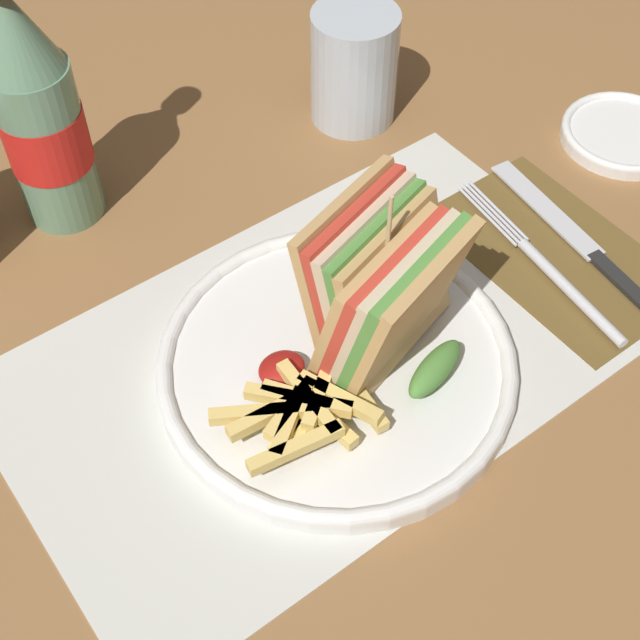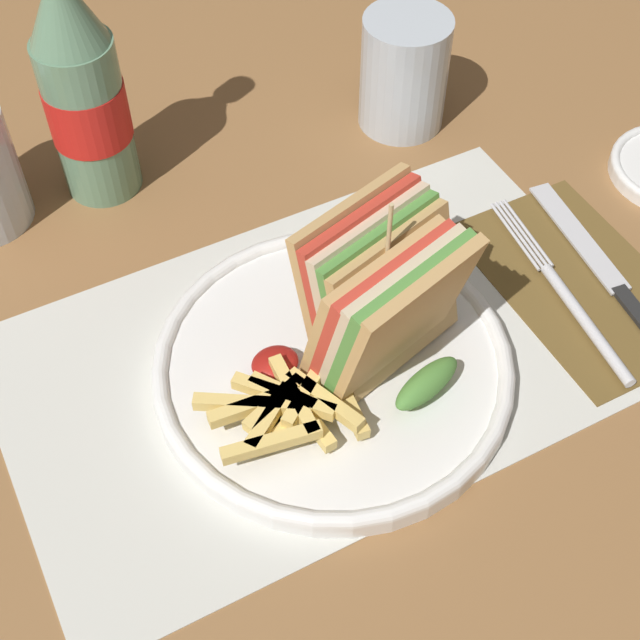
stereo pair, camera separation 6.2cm
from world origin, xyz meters
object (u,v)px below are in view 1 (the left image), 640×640
(club_sandwich, at_px, (385,293))
(coke_bottle_near, at_px, (40,116))
(plate_main, at_px, (337,363))
(side_saucer, at_px, (623,134))
(knife, at_px, (577,239))
(fork, at_px, (554,274))
(glass_near, at_px, (354,73))

(club_sandwich, distance_m, coke_bottle_near, 0.30)
(coke_bottle_near, bearing_deg, plate_main, -73.70)
(club_sandwich, bearing_deg, side_saucer, 9.88)
(coke_bottle_near, bearing_deg, knife, -42.39)
(plate_main, relative_size, coke_bottle_near, 1.14)
(fork, height_order, side_saucer, same)
(club_sandwich, distance_m, knife, 0.21)
(glass_near, distance_m, side_saucer, 0.25)
(fork, bearing_deg, side_saucer, 31.77)
(plate_main, bearing_deg, side_saucer, 7.95)
(fork, distance_m, coke_bottle_near, 0.41)
(fork, xyz_separation_m, side_saucer, (0.18, 0.08, -0.00))
(coke_bottle_near, relative_size, glass_near, 2.18)
(club_sandwich, xyz_separation_m, side_saucer, (0.33, 0.06, -0.06))
(plate_main, xyz_separation_m, side_saucer, (0.36, 0.05, -0.00))
(plate_main, relative_size, side_saucer, 2.33)
(plate_main, height_order, glass_near, glass_near)
(plate_main, relative_size, knife, 1.21)
(plate_main, bearing_deg, coke_bottle_near, 106.30)
(plate_main, xyz_separation_m, knife, (0.23, -0.02, -0.00))
(knife, height_order, side_saucer, side_saucer)
(plate_main, xyz_separation_m, coke_bottle_near, (-0.08, 0.27, 0.09))
(club_sandwich, distance_m, glass_near, 0.28)
(knife, relative_size, coke_bottle_near, 0.94)
(club_sandwich, relative_size, knife, 0.67)
(club_sandwich, xyz_separation_m, fork, (0.15, -0.03, -0.06))
(club_sandwich, height_order, fork, club_sandwich)
(club_sandwich, bearing_deg, plate_main, 169.62)
(side_saucer, bearing_deg, fork, -154.76)
(plate_main, bearing_deg, knife, -3.75)
(plate_main, distance_m, side_saucer, 0.37)
(glass_near, height_order, side_saucer, glass_near)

